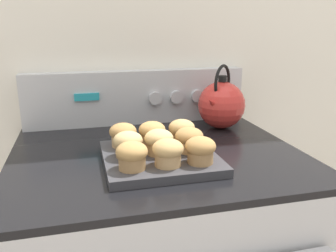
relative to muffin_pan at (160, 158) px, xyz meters
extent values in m
cube|color=silver|center=(0.01, 0.45, 0.31)|extent=(8.00, 0.05, 2.40)
cube|color=black|center=(0.01, 0.08, -0.02)|extent=(0.80, 0.67, 0.02)
cube|color=#B7BABF|center=(0.01, 0.39, 0.08)|extent=(0.78, 0.05, 0.19)
cube|color=teal|center=(-0.17, 0.36, 0.10)|extent=(0.08, 0.01, 0.02)
cylinder|color=#B7BABF|center=(0.07, 0.36, 0.08)|extent=(0.05, 0.02, 0.05)
cylinder|color=#B7BABF|center=(0.15, 0.36, 0.08)|extent=(0.05, 0.02, 0.05)
cylinder|color=#B7BABF|center=(0.22, 0.36, 0.08)|extent=(0.05, 0.02, 0.05)
cylinder|color=#B7BABF|center=(0.30, 0.36, 0.08)|extent=(0.05, 0.02, 0.05)
cube|color=#38383D|center=(0.00, 0.00, 0.00)|extent=(0.29, 0.29, 0.02)
cylinder|color=#A37A4C|center=(-0.08, -0.08, 0.03)|extent=(0.06, 0.06, 0.03)
ellipsoid|color=tan|center=(-0.08, -0.08, 0.05)|extent=(0.07, 0.07, 0.05)
cylinder|color=tan|center=(0.00, -0.08, 0.03)|extent=(0.06, 0.06, 0.03)
ellipsoid|color=tan|center=(0.00, -0.08, 0.05)|extent=(0.07, 0.07, 0.05)
cylinder|color=#A37A4C|center=(0.08, -0.08, 0.03)|extent=(0.06, 0.06, 0.03)
ellipsoid|color=#B2844C|center=(0.08, -0.08, 0.05)|extent=(0.07, 0.07, 0.05)
cylinder|color=#A37A4C|center=(-0.08, 0.00, 0.03)|extent=(0.06, 0.06, 0.03)
ellipsoid|color=tan|center=(-0.08, 0.00, 0.05)|extent=(0.07, 0.07, 0.05)
cylinder|color=tan|center=(0.00, 0.00, 0.03)|extent=(0.06, 0.06, 0.03)
ellipsoid|color=tan|center=(0.00, 0.00, 0.05)|extent=(0.07, 0.07, 0.05)
cylinder|color=tan|center=(0.08, 0.00, 0.03)|extent=(0.06, 0.06, 0.03)
ellipsoid|color=#B2844C|center=(0.08, 0.00, 0.05)|extent=(0.07, 0.07, 0.05)
cylinder|color=tan|center=(-0.08, 0.08, 0.03)|extent=(0.06, 0.06, 0.03)
ellipsoid|color=#B2844C|center=(-0.08, 0.08, 0.05)|extent=(0.07, 0.07, 0.05)
cylinder|color=#A37A4C|center=(0.00, 0.08, 0.03)|extent=(0.06, 0.06, 0.03)
ellipsoid|color=tan|center=(0.00, 0.08, 0.05)|extent=(0.07, 0.07, 0.05)
cylinder|color=olive|center=(0.08, 0.08, 0.03)|extent=(0.06, 0.06, 0.03)
ellipsoid|color=tan|center=(0.08, 0.08, 0.05)|extent=(0.07, 0.07, 0.05)
sphere|color=red|center=(0.28, 0.26, 0.07)|extent=(0.16, 0.16, 0.16)
cylinder|color=black|center=(0.28, 0.26, 0.16)|extent=(0.03, 0.03, 0.02)
cone|color=red|center=(0.22, 0.20, 0.09)|extent=(0.08, 0.08, 0.06)
torus|color=black|center=(0.28, 0.26, 0.14)|extent=(0.09, 0.09, 0.12)
camera|label=1|loc=(-0.19, -0.84, 0.33)|focal=38.00mm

